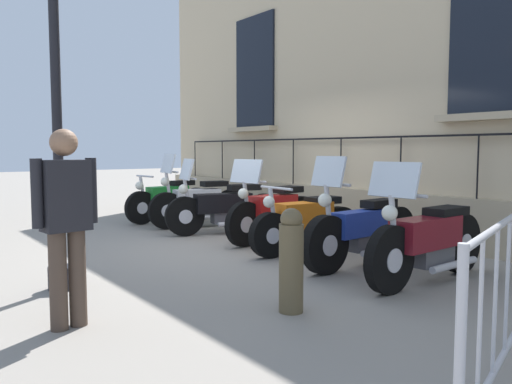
{
  "coord_description": "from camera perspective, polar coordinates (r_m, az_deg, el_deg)",
  "views": [
    {
      "loc": [
        4.56,
        6.25,
        1.45
      ],
      "look_at": [
        -0.15,
        0.0,
        0.8
      ],
      "focal_mm": 35.57,
      "sensor_mm": 36.0,
      "label": 1
    }
  ],
  "objects": [
    {
      "name": "motorcycle_red",
      "position": [
        8.0,
        2.01,
        -2.31
      ],
      "size": [
        1.98,
        0.74,
        1.31
      ],
      "color": "black",
      "rests_on": "ground_plane"
    },
    {
      "name": "ground_plane",
      "position": [
        7.87,
        -0.88,
        -5.87
      ],
      "size": [
        60.0,
        60.0,
        0.0
      ],
      "primitive_type": "plane",
      "color": "gray"
    },
    {
      "name": "motorcycle_maroon",
      "position": [
        5.84,
        18.77,
        -5.27
      ],
      "size": [
        2.1,
        0.68,
        1.33
      ],
      "color": "black",
      "rests_on": "ground_plane"
    },
    {
      "name": "building_facade",
      "position": [
        9.5,
        11.38,
        13.95
      ],
      "size": [
        0.82,
        12.13,
        6.19
      ],
      "color": "#C6B28E",
      "rests_on": "ground_plane"
    },
    {
      "name": "motorcycle_green",
      "position": [
        10.45,
        -9.69,
        -0.94
      ],
      "size": [
        2.0,
        0.6,
        0.96
      ],
      "color": "black",
      "rests_on": "ground_plane"
    },
    {
      "name": "crowd_barrier",
      "position": [
        3.47,
        25.87,
        -10.57
      ],
      "size": [
        2.0,
        0.69,
        1.05
      ],
      "color": "#B7B7BF",
      "rests_on": "ground_plane"
    },
    {
      "name": "motorcycle_orange",
      "position": [
        7.19,
        5.65,
        -3.54
      ],
      "size": [
        1.89,
        0.69,
        0.96
      ],
      "color": "black",
      "rests_on": "ground_plane"
    },
    {
      "name": "pedestrian_walking",
      "position": [
        4.36,
        -20.58,
        -2.69
      ],
      "size": [
        0.53,
        0.25,
        1.62
      ],
      "color": "#47382D",
      "rests_on": "ground_plane"
    },
    {
      "name": "motorcycle_white",
      "position": [
        9.62,
        -6.46,
        -1.23
      ],
      "size": [
        1.99,
        0.68,
        1.38
      ],
      "color": "black",
      "rests_on": "ground_plane"
    },
    {
      "name": "bollard",
      "position": [
        4.57,
        3.98,
        -7.64
      ],
      "size": [
        0.22,
        0.22,
        0.94
      ],
      "color": "brown",
      "rests_on": "ground_plane"
    },
    {
      "name": "motorcycle_black",
      "position": [
        8.81,
        -3.53,
        -1.78
      ],
      "size": [
        2.11,
        0.85,
        1.31
      ],
      "color": "black",
      "rests_on": "ground_plane"
    },
    {
      "name": "motorcycle_blue",
      "position": [
        6.5,
        11.89,
        -4.34
      ],
      "size": [
        2.11,
        0.55,
        1.38
      ],
      "color": "black",
      "rests_on": "ground_plane"
    }
  ]
}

